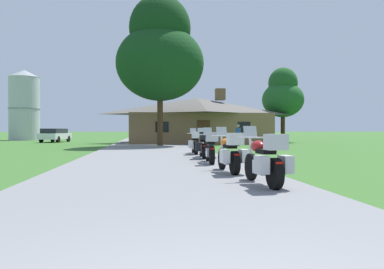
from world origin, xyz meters
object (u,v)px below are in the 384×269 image
at_px(motorcycle_yellow_fourth_in_row, 203,145).
at_px(tree_right_of_lodge, 283,95).
at_px(motorcycle_red_nearest_to_camera, 266,160).
at_px(motorcycle_red_farthest_in_row, 195,143).
at_px(tree_by_lodge_front, 160,53).
at_px(parked_white_suv_far_left, 55,135).
at_px(motorcycle_orange_second_in_row, 230,153).
at_px(motorcycle_black_third_in_row, 210,148).
at_px(bystander_blue_shirt_near_lodge, 238,134).
at_px(metal_silo_distant, 24,105).

height_order(motorcycle_yellow_fourth_in_row, tree_right_of_lodge, tree_right_of_lodge).
distance_m(motorcycle_red_nearest_to_camera, motorcycle_red_farthest_in_row, 11.08).
relative_size(tree_by_lodge_front, parked_white_suv_far_left, 2.41).
bearing_deg(motorcycle_orange_second_in_row, motorcycle_black_third_in_row, 88.14).
height_order(motorcycle_orange_second_in_row, tree_right_of_lodge, tree_right_of_lodge).
bearing_deg(bystander_blue_shirt_near_lodge, tree_right_of_lodge, 118.19).
xyz_separation_m(motorcycle_red_farthest_in_row, tree_right_of_lodge, (11.56, 19.21, 4.27)).
bearing_deg(motorcycle_orange_second_in_row, motorcycle_red_nearest_to_camera, -87.57).
xyz_separation_m(motorcycle_red_farthest_in_row, tree_by_lodge_front, (-1.37, 10.80, 6.60)).
height_order(motorcycle_red_farthest_in_row, tree_by_lodge_front, tree_by_lodge_front).
bearing_deg(metal_silo_distant, motorcycle_yellow_fourth_in_row, -62.41).
height_order(motorcycle_orange_second_in_row, parked_white_suv_far_left, parked_white_suv_far_left).
bearing_deg(motorcycle_yellow_fourth_in_row, motorcycle_red_nearest_to_camera, -86.39).
height_order(bystander_blue_shirt_near_lodge, tree_right_of_lodge, tree_right_of_lodge).
height_order(motorcycle_orange_second_in_row, motorcycle_black_third_in_row, same).
relative_size(motorcycle_red_farthest_in_row, bystander_blue_shirt_near_lodge, 1.24).
xyz_separation_m(motorcycle_red_nearest_to_camera, metal_silo_distant, (-17.56, 41.64, 3.74)).
distance_m(motorcycle_black_third_in_row, motorcycle_yellow_fourth_in_row, 2.51).
bearing_deg(tree_by_lodge_front, motorcycle_red_nearest_to_camera, -86.08).
distance_m(motorcycle_red_nearest_to_camera, parked_white_suv_far_left, 34.95).
bearing_deg(motorcycle_yellow_fourth_in_row, motorcycle_black_third_in_row, -90.02).
relative_size(motorcycle_orange_second_in_row, parked_white_suv_far_left, 0.43).
relative_size(motorcycle_red_nearest_to_camera, metal_silo_distant, 0.24).
bearing_deg(motorcycle_red_nearest_to_camera, parked_white_suv_far_left, 106.11).
height_order(motorcycle_yellow_fourth_in_row, metal_silo_distant, metal_silo_distant).
height_order(motorcycle_black_third_in_row, motorcycle_red_farthest_in_row, same).
bearing_deg(bystander_blue_shirt_near_lodge, motorcycle_yellow_fourth_in_row, -43.12).
distance_m(motorcycle_black_third_in_row, motorcycle_red_farthest_in_row, 5.30).
relative_size(motorcycle_orange_second_in_row, motorcycle_red_farthest_in_row, 1.00).
distance_m(motorcycle_yellow_fourth_in_row, metal_silo_distant, 37.82).
distance_m(motorcycle_red_nearest_to_camera, tree_right_of_lodge, 32.65).
distance_m(tree_right_of_lodge, metal_silo_distant, 31.14).
bearing_deg(motorcycle_red_farthest_in_row, metal_silo_distant, 121.02).
xyz_separation_m(tree_by_lodge_front, tree_right_of_lodge, (12.93, 8.41, -2.32)).
bearing_deg(tree_right_of_lodge, metal_silo_distant, 158.61).
bearing_deg(tree_right_of_lodge, motorcycle_yellow_fourth_in_row, -117.72).
xyz_separation_m(motorcycle_red_nearest_to_camera, parked_white_suv_far_left, (-11.89, 32.86, 0.17)).
distance_m(bystander_blue_shirt_near_lodge, tree_right_of_lodge, 11.69).
xyz_separation_m(bystander_blue_shirt_near_lodge, tree_by_lodge_front, (-6.12, 0.23, 6.26)).
bearing_deg(metal_silo_distant, parked_white_suv_far_left, -57.16).
bearing_deg(bystander_blue_shirt_near_lodge, metal_silo_distant, -155.60).
bearing_deg(tree_right_of_lodge, tree_by_lodge_front, -146.95).
bearing_deg(motorcycle_black_third_in_row, motorcycle_yellow_fourth_in_row, 90.62).
bearing_deg(motorcycle_black_third_in_row, metal_silo_distant, 119.12).
bearing_deg(motorcycle_yellow_fourth_in_row, parked_white_suv_far_left, 118.29).
height_order(motorcycle_red_nearest_to_camera, bystander_blue_shirt_near_lodge, bystander_blue_shirt_near_lodge).
bearing_deg(tree_by_lodge_front, motorcycle_black_third_in_row, -85.56).
relative_size(motorcycle_orange_second_in_row, motorcycle_black_third_in_row, 1.00).
relative_size(tree_by_lodge_front, tree_right_of_lodge, 1.51).
height_order(motorcycle_red_nearest_to_camera, motorcycle_black_third_in_row, same).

